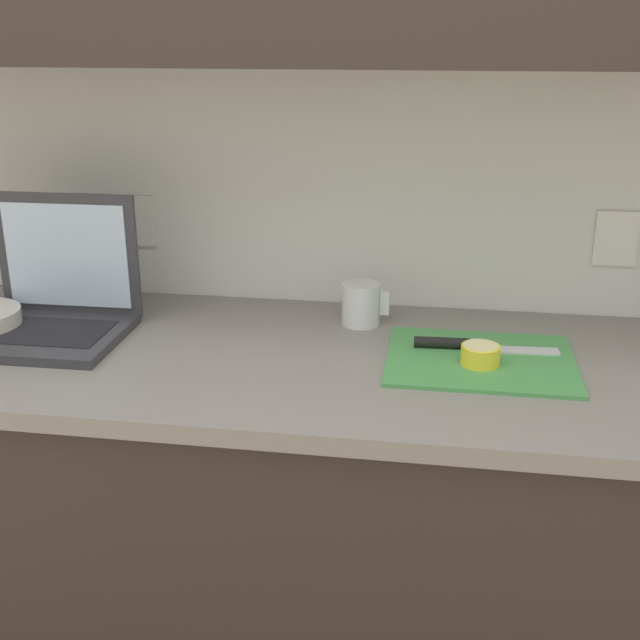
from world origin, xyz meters
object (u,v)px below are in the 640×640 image
object	(u,v)px
cutting_board	(480,360)
lemon_half_cut	(480,355)
measuring_cup	(361,304)
laptop	(56,302)
knife	(461,345)

from	to	relation	value
cutting_board	lemon_half_cut	world-z (taller)	lemon_half_cut
measuring_cup	cutting_board	bearing A→B (deg)	-34.85
laptop	lemon_half_cut	xyz separation A→B (m)	(0.88, -0.05, -0.04)
knife	measuring_cup	world-z (taller)	measuring_cup
lemon_half_cut	cutting_board	bearing A→B (deg)	85.22
lemon_half_cut	measuring_cup	distance (m)	0.32
laptop	lemon_half_cut	bearing A→B (deg)	-4.47
cutting_board	knife	bearing A→B (deg)	131.56
laptop	measuring_cup	bearing A→B (deg)	12.55
laptop	measuring_cup	world-z (taller)	laptop
cutting_board	measuring_cup	world-z (taller)	measuring_cup
cutting_board	measuring_cup	bearing A→B (deg)	145.15
cutting_board	measuring_cup	xyz separation A→B (m)	(-0.25, 0.18, 0.04)
lemon_half_cut	measuring_cup	xyz separation A→B (m)	(-0.25, 0.21, 0.02)
measuring_cup	knife	bearing A→B (deg)	-31.73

